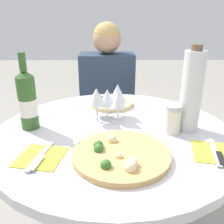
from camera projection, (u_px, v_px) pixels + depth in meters
dining_table at (114, 155)px, 1.09m from camera, size 1.00×1.00×0.77m
chair_behind_diner at (108, 120)px, 1.95m from camera, size 0.38×0.38×0.93m
seated_diner at (107, 118)px, 1.79m from camera, size 0.37×0.44×1.18m
pizza_large at (120, 155)px, 0.84m from camera, size 0.34×0.34×0.05m
pizza_small_far at (112, 102)px, 1.33m from camera, size 0.23×0.23×0.05m
wine_bottle at (27, 100)px, 1.03m from camera, size 0.08×0.08×0.32m
tall_carafe at (191, 91)px, 0.99m from camera, size 0.09×0.09×0.35m
sugar_shaker at (172, 119)px, 1.01m from camera, size 0.07×0.07×0.12m
wine_glass_front_right at (118, 100)px, 1.09m from camera, size 0.07×0.07×0.15m
wine_glass_back_left at (97, 98)px, 1.16m from camera, size 0.07×0.07×0.13m
wine_glass_front_left at (96, 97)px, 1.08m from camera, size 0.08×0.08×0.16m
wine_glass_back_right at (118, 94)px, 1.15m from camera, size 0.08×0.08×0.16m
wine_glass_center at (107, 98)px, 1.12m from camera, size 0.08×0.08×0.14m
place_setting_left at (40, 157)px, 0.85m from camera, size 0.18×0.19×0.01m
place_setting_right at (215, 153)px, 0.87m from camera, size 0.18×0.19×0.01m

